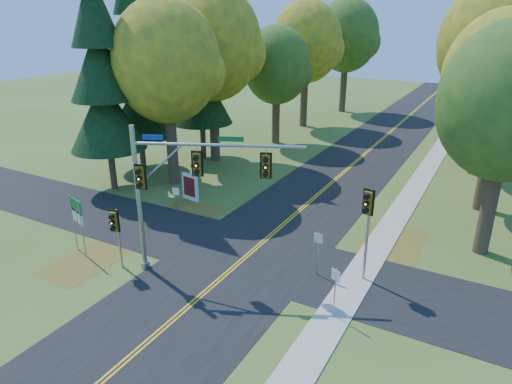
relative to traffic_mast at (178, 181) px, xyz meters
The scene contains 30 objects.
ground 5.64m from the traffic_mast, 27.84° to the left, with size 160.00×160.00×0.00m, color #3F5D21.
road_main 5.63m from the traffic_mast, 27.84° to the left, with size 8.00×160.00×0.02m, color black.
road_cross 6.36m from the traffic_mast, 54.89° to the left, with size 60.00×6.00×0.02m, color black.
centerline_left 5.57m from the traffic_mast, 28.93° to the left, with size 0.10×160.00×0.01m, color gold.
centerline_right 5.65m from the traffic_mast, 26.81° to the left, with size 0.10×160.00×0.01m, color gold.
sidewalk_east 9.88m from the traffic_mast, ahead, with size 1.60×160.00×0.06m, color #9E998E.
leaf_patch_w_near 8.39m from the traffic_mast, 129.46° to the left, with size 4.00×6.00×0.00m, color brown.
leaf_patch_e 12.59m from the traffic_mast, 38.47° to the left, with size 3.50×8.00×0.00m, color brown.
leaf_patch_w_far 7.50m from the traffic_mast, 160.93° to the right, with size 3.00×5.00×0.00m, color brown.
tree_w_a 14.51m from the traffic_mast, 130.09° to the left, with size 8.00×8.00×14.15m.
tree_e_a 17.37m from the traffic_mast, 35.80° to the left, with size 7.20×7.20×12.73m.
tree_w_b 20.58m from the traffic_mast, 118.50° to the left, with size 8.60×8.60×15.38m.
tree_e_b 21.68m from the traffic_mast, 51.76° to the left, with size 7.60×7.60×13.33m.
tree_w_c 26.83m from the traffic_mast, 105.89° to the left, with size 6.80×6.80×11.91m.
tree_e_c 28.23m from the traffic_mast, 64.03° to the left, with size 8.80×8.80×15.79m.
tree_w_d 35.58m from the traffic_mast, 102.93° to the left, with size 8.20×8.20×14.56m.
tree_e_d 36.08m from the traffic_mast, 71.34° to the left, with size 7.00×7.00×12.32m.
tree_w_e 46.03m from the traffic_mast, 98.40° to the left, with size 8.40×8.40×14.97m.
tree_e_e 46.71m from the traffic_mast, 74.15° to the left, with size 7.80×7.80×13.74m.
pine_a 14.80m from the traffic_mast, 149.65° to the left, with size 5.60×5.60×19.48m.
pine_b 18.64m from the traffic_mast, 138.49° to the left, with size 5.60×5.60×17.31m.
pine_c 20.80m from the traffic_mast, 122.07° to the left, with size 5.60×5.60×20.56m.
traffic_mast is the anchor object (origin of this frame).
east_signal_pole 9.43m from the traffic_mast, 22.15° to the left, with size 0.58×0.68×5.06m.
ped_signal_pole 4.22m from the traffic_mast, 152.41° to the right, with size 0.54×0.63×3.47m.
route_sign_cluster 6.92m from the traffic_mast, 167.92° to the right, with size 1.53×0.53×3.42m.
info_kiosk 10.70m from the traffic_mast, 124.42° to the left, with size 1.46×0.42×2.01m.
reg_sign_e_north 7.82m from the traffic_mast, 24.59° to the left, with size 0.48×0.08×2.50m.
reg_sign_e_south 9.05m from the traffic_mast, ahead, with size 0.46×0.21×2.51m.
reg_sign_w 7.40m from the traffic_mast, 130.97° to the left, with size 0.44×0.14×2.33m.
Camera 1 is at (11.46, -17.91, 12.79)m, focal length 32.00 mm.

